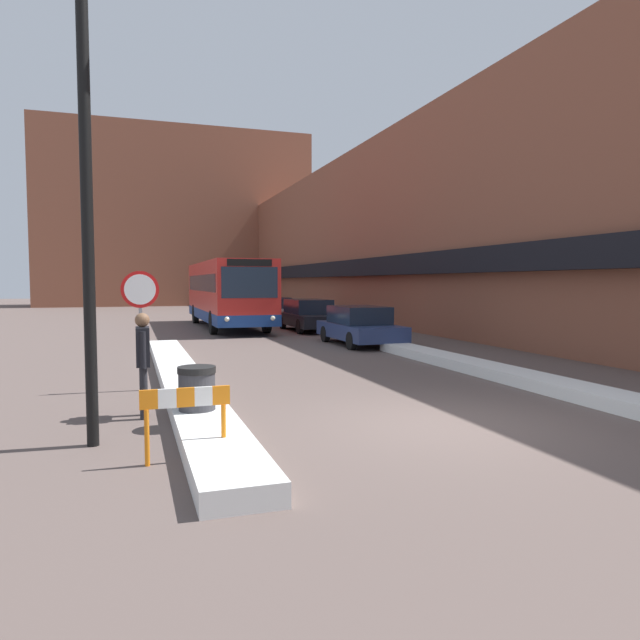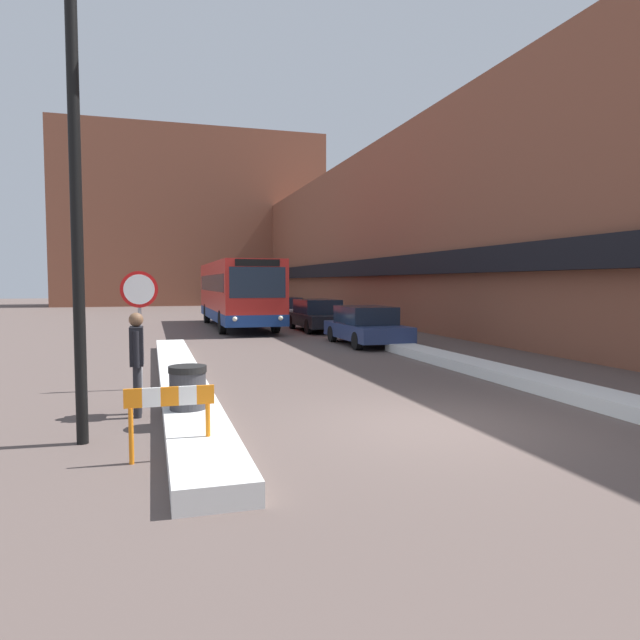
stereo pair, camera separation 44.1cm
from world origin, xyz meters
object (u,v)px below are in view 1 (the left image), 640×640
(trash_bin, at_px, (197,397))
(construction_barricade, at_px, (186,409))
(parked_car_back, at_px, (273,309))
(parked_car_middle, at_px, (308,315))
(street_lamp, at_px, (107,137))
(pedestrian, at_px, (143,355))
(stop_sign, at_px, (140,304))
(parked_car_front, at_px, (360,325))
(city_bus, at_px, (227,293))

(trash_bin, relative_size, construction_barricade, 0.86)
(parked_car_back, xyz_separation_m, trash_bin, (-6.88, -23.19, -0.23))
(parked_car_middle, relative_size, street_lamp, 0.70)
(parked_car_middle, distance_m, pedestrian, 17.16)
(stop_sign, bearing_deg, construction_barricade, -85.16)
(parked_car_front, distance_m, construction_barricade, 13.83)
(pedestrian, bearing_deg, city_bus, -12.67)
(pedestrian, relative_size, trash_bin, 1.84)
(parked_car_front, bearing_deg, parked_car_middle, 90.00)
(city_bus, bearing_deg, parked_car_middle, -43.14)
(city_bus, height_order, parked_car_front, city_bus)
(pedestrian, bearing_deg, street_lamp, 164.71)
(parked_car_back, xyz_separation_m, pedestrian, (-7.64, -22.23, 0.34))
(parked_car_front, relative_size, parked_car_back, 0.94)
(construction_barricade, bearing_deg, parked_car_back, 73.87)
(stop_sign, bearing_deg, street_lamp, -96.42)
(pedestrian, bearing_deg, trash_bin, -140.66)
(stop_sign, bearing_deg, city_bus, 74.73)
(construction_barricade, bearing_deg, city_bus, 79.46)
(parked_car_middle, bearing_deg, construction_barricade, -111.77)
(parked_car_middle, distance_m, stop_sign, 15.02)
(stop_sign, relative_size, construction_barricade, 2.25)
(parked_car_front, distance_m, stop_sign, 10.21)
(parked_car_back, distance_m, pedestrian, 23.51)
(city_bus, bearing_deg, parked_car_front, -70.58)
(parked_car_back, bearing_deg, street_lamp, -108.79)
(construction_barricade, bearing_deg, pedestrian, 99.52)
(trash_bin, height_order, construction_barricade, trash_bin)
(stop_sign, height_order, construction_barricade, stop_sign)
(city_bus, relative_size, parked_car_back, 2.49)
(parked_car_front, height_order, parked_car_back, parked_car_front)
(city_bus, distance_m, parked_car_front, 9.90)
(street_lamp, bearing_deg, parked_car_back, 71.21)
(parked_car_front, relative_size, pedestrian, 2.49)
(street_lamp, relative_size, trash_bin, 7.18)
(street_lamp, bearing_deg, trash_bin, 24.89)
(city_bus, height_order, pedestrian, city_bus)
(stop_sign, height_order, trash_bin, stop_sign)
(parked_car_front, distance_m, parked_car_middle, 6.21)
(pedestrian, bearing_deg, construction_barricade, -169.79)
(parked_car_back, bearing_deg, stop_sign, -111.11)
(parked_car_middle, relative_size, pedestrian, 2.73)
(parked_car_middle, xyz_separation_m, street_lamp, (-8.08, -16.88, 3.46))
(parked_car_front, xyz_separation_m, trash_bin, (-6.88, -10.11, -0.21))
(parked_car_front, height_order, street_lamp, street_lamp)
(parked_car_front, xyz_separation_m, pedestrian, (-7.64, -9.14, 0.35))
(pedestrian, distance_m, trash_bin, 1.36)
(parked_car_back, bearing_deg, pedestrian, -108.98)
(pedestrian, bearing_deg, parked_car_back, -18.29)
(parked_car_middle, height_order, stop_sign, stop_sign)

